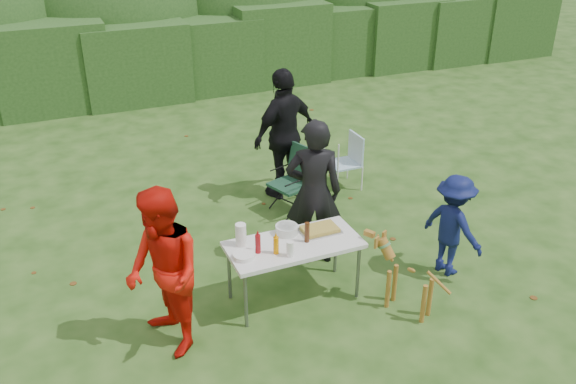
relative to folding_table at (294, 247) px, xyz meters
name	(u,v)px	position (x,y,z in m)	size (l,w,h in m)	color
ground	(269,295)	(-0.25, 0.14, -0.69)	(80.00, 80.00, 0.00)	#1E4211
hedge_row	(134,60)	(-0.25, 8.14, 0.16)	(22.00, 1.40, 1.70)	#23471C
shrub_backdrop	(117,12)	(-0.25, 9.74, 0.91)	(20.00, 2.60, 3.20)	#3D6628
folding_table	(294,247)	(0.00, 0.00, 0.00)	(1.50, 0.70, 0.74)	silver
person_cook	(314,193)	(0.55, 0.67, 0.26)	(0.69, 0.45, 1.89)	black
person_red_jacket	(164,273)	(-1.50, -0.25, 0.21)	(0.87, 0.68, 1.79)	red
person_black_puffy	(285,134)	(0.94, 2.48, 0.30)	(1.16, 0.48, 1.98)	black
child	(453,226)	(1.97, -0.25, -0.04)	(0.84, 0.48, 1.29)	#0E1647
dog	(410,280)	(1.08, -0.73, -0.27)	(0.88, 0.35, 0.83)	olive
camping_chair	(291,181)	(0.81, 1.95, -0.20)	(0.60, 0.60, 0.96)	#193E2A
lawn_chair	(343,162)	(1.87, 2.35, -0.25)	(0.51, 0.51, 0.87)	#5BA0C9
food_tray	(320,231)	(0.37, 0.11, 0.06)	(0.45, 0.30, 0.02)	#B7B7BA
focaccia_bread	(320,229)	(0.37, 0.11, 0.09)	(0.40, 0.26, 0.04)	#B1973B
mustard_bottle	(276,245)	(-0.26, -0.12, 0.15)	(0.06, 0.06, 0.20)	orange
ketchup_bottle	(258,244)	(-0.44, -0.03, 0.16)	(0.06, 0.06, 0.22)	maroon
beer_bottle	(307,232)	(0.14, -0.03, 0.17)	(0.06, 0.06, 0.24)	#47230F
paper_towel_roll	(241,235)	(-0.55, 0.19, 0.18)	(0.12, 0.12, 0.26)	white
cup_stack	(290,249)	(-0.14, -0.23, 0.14)	(0.08, 0.08, 0.18)	white
pasta_bowl	(287,230)	(0.01, 0.22, 0.10)	(0.26, 0.26, 0.10)	silver
plate_stack	(244,256)	(-0.61, -0.06, 0.08)	(0.24, 0.24, 0.05)	white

